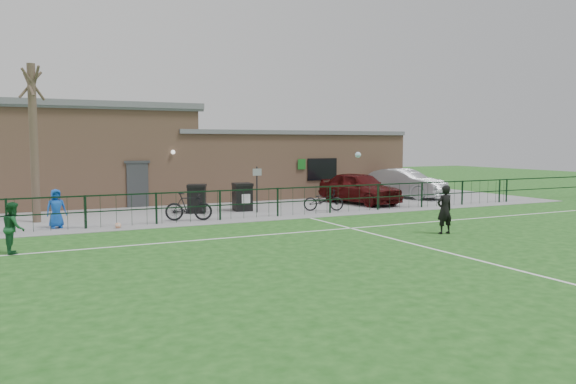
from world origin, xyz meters
name	(u,v)px	position (x,y,z in m)	size (l,w,h in m)	color
ground	(367,253)	(0.00, 0.00, 0.00)	(90.00, 90.00, 0.00)	#1A4E17
paving_strip	(212,205)	(0.00, 13.50, 0.01)	(34.00, 13.00, 0.02)	gray
pitch_line_touch	(257,219)	(0.00, 7.80, 0.00)	(28.00, 0.10, 0.01)	white
pitch_line_mid	(301,232)	(0.00, 4.00, 0.00)	(28.00, 0.10, 0.01)	white
pitch_line_perp	(424,247)	(2.00, 0.00, 0.00)	(0.10, 16.00, 0.01)	white
perimeter_fence	(255,203)	(0.00, 8.00, 0.60)	(28.00, 0.10, 1.20)	black
bare_tree	(34,144)	(-8.00, 10.50, 3.00)	(0.30, 0.30, 6.00)	#4B3A2E
wheelie_bin_left	(197,200)	(-1.64, 10.64, 0.59)	(0.75, 0.86, 1.14)	black
wheelie_bin_right	(242,198)	(0.42, 10.49, 0.59)	(0.76, 0.86, 1.15)	black
sign_post	(257,190)	(0.73, 9.55, 1.02)	(0.06, 0.06, 2.00)	black
car_maroon	(360,188)	(6.75, 10.63, 0.81)	(1.87, 4.65, 1.58)	#470C0D
car_silver	(404,183)	(10.66, 12.17, 0.82)	(1.68, 4.83, 1.59)	#9D9FA5
bicycle_d	(189,207)	(-2.66, 8.36, 0.56)	(0.51, 1.81, 1.09)	black
bicycle_e	(324,200)	(3.64, 8.82, 0.49)	(0.62, 1.78, 0.94)	black
spectator_child	(56,209)	(-7.42, 8.56, 0.71)	(0.68, 0.44, 1.39)	blue
goalkeeper_kick	(442,208)	(4.12, 1.67, 0.87)	(1.64, 3.72, 2.70)	black
outfield_player	(14,228)	(-8.79, 4.24, 0.71)	(0.69, 0.54, 1.43)	#175229
ball_ground	(118,226)	(-5.47, 7.55, 0.11)	(0.22, 0.22, 0.22)	silver
clubhouse	(178,158)	(-0.88, 16.50, 2.22)	(24.25, 5.40, 4.96)	tan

